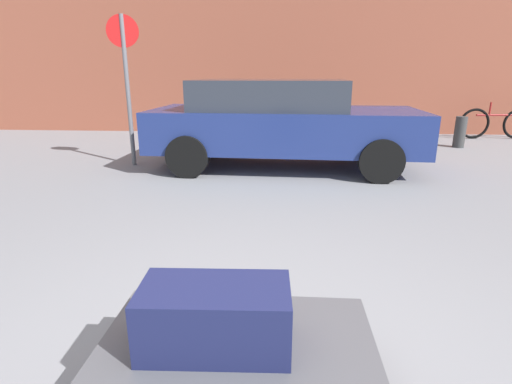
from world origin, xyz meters
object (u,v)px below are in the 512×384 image
Objects in this scene: parked_car at (281,121)px; bollard_kerb_mid at (460,132)px; duffel_bag_navy_center at (215,317)px; bicycle_leaning at (496,123)px; no_parking_sign at (126,75)px; bollard_kerb_near at (402,132)px; luggage_cart at (238,349)px.

parked_car is 4.33m from bollard_kerb_mid.
duffel_bag_navy_center is 0.38× the size of bicycle_leaning.
parked_car is 1.82× the size of no_parking_sign.
bollard_kerb_mid is (-1.34, -1.25, -0.05)m from bicycle_leaning.
bollard_kerb_near is 1.00× the size of bollard_kerb_mid.
luggage_cart is at bearing -118.80° from bollard_kerb_mid.
no_parking_sign reaches higher than bollard_kerb_near.
parked_car reaches higher than bollard_kerb_mid.
no_parking_sign is at bearing 111.95° from duffel_bag_navy_center.
bollard_kerb_mid is at bearing 0.00° from bollard_kerb_near.
parked_car reaches higher than luggage_cart.
bollard_kerb_near is 0.27× the size of no_parking_sign.
bollard_kerb_near reaches higher than luggage_cart.
luggage_cart is 1.91× the size of duffel_bag_navy_center.
duffel_bag_navy_center reaches higher than luggage_cart.
bicycle_leaning is at bearing 57.87° from luggage_cart.
duffel_bag_navy_center is 5.63m from no_parking_sign.
duffel_bag_navy_center is at bearing -111.33° from bollard_kerb_near.
bicycle_leaning is 2.72× the size of bollard_kerb_mid.
bollard_kerb_near is at bearing 22.71° from no_parking_sign.
bollard_kerb_near is (2.56, 2.09, -0.44)m from parked_car.
duffel_bag_navy_center is at bearing -144.31° from luggage_cart.
bicycle_leaning is 8.42m from no_parking_sign.
bollard_kerb_mid is at bearing -137.01° from bicycle_leaning.
parked_car is 6.75× the size of bollard_kerb_near.
bollard_kerb_mid is at bearing 61.20° from luggage_cart.
luggage_cart is at bearing -122.13° from bicycle_leaning.
duffel_bag_navy_center is 8.22m from bollard_kerb_mid.
bollard_kerb_near is at bearing 39.24° from parked_car.
no_parking_sign is at bearing -161.29° from bollard_kerb_mid.
no_parking_sign is at bearing -179.21° from parked_car.
luggage_cart is 9.88m from bicycle_leaning.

